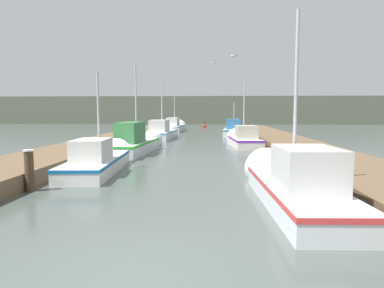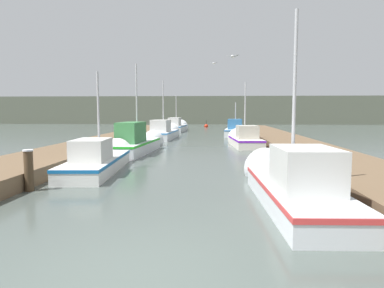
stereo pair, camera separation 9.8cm
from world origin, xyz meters
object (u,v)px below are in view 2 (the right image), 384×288
Objects in this scene: fishing_boat_5 at (235,130)px; channel_buoy at (206,126)px; fishing_boat_0 at (288,182)px; mooring_piling_0 at (29,170)px; fishing_boat_2 at (139,142)px; fishing_boat_6 at (177,127)px; fishing_boat_1 at (102,159)px; fishing_boat_4 at (164,132)px; seagull_lead at (214,63)px; fishing_boat_3 at (244,139)px; seagull_1 at (233,56)px; mooring_piling_1 at (239,124)px.

channel_buoy is (-2.94, 14.96, -0.29)m from fishing_boat_5.
fishing_boat_0 is 6.02× the size of channel_buoy.
fishing_boat_2 is at bearing 83.48° from mooring_piling_0.
fishing_boat_5 is 0.84× the size of fishing_boat_6.
fishing_boat_4 reaches higher than fishing_boat_1.
fishing_boat_0 is at bearing -38.15° from fishing_boat_1.
fishing_boat_2 is 8.98m from mooring_piling_0.
seagull_lead is (0.99, -19.67, 5.54)m from channel_buoy.
fishing_boat_5 is at bearing -81.42° from seagull_lead.
fishing_boat_1 is at bearing -89.04° from fishing_boat_2.
fishing_boat_0 is 28.73m from fishing_boat_6.
fishing_boat_3 is at bearing 61.45° from mooring_piling_0.
fishing_boat_5 is at bearing 68.85° from fishing_boat_2.
mooring_piling_0 is 9.80m from seagull_1.
seagull_1 is (5.03, 3.13, 4.21)m from fishing_boat_1.
fishing_boat_1 is 14.42m from fishing_boat_4.
fishing_boat_1 is at bearing -87.88° from fishing_boat_6.
fishing_boat_5 is 4.35× the size of mooring_piling_1.
mooring_piling_1 is (6.95, 4.32, 0.16)m from fishing_boat_6.
mooring_piling_1 is at bearing 76.82° from fishing_boat_2.
mooring_piling_1 is 1.21× the size of channel_buoy.
mooring_piling_0 is at bearing -102.18° from seagull_1.
fishing_boat_3 is at bearing -40.51° from fishing_boat_4.
seagull_lead reaches higher than fishing_boat_5.
seagull_1 is at bearing -105.17° from fishing_boat_3.
fishing_boat_5 is at bearing 84.94° from fishing_boat_3.
seagull_1 is (4.80, -2.13, 4.08)m from fishing_boat_2.
fishing_boat_0 is 32.48m from mooring_piling_1.
fishing_boat_1 is at bearing -119.69° from seagull_1.
mooring_piling_1 is (7.17, 28.38, 0.25)m from fishing_boat_1.
seagull_1 is (-1.02, 7.21, 4.16)m from fishing_boat_0.
fishing_boat_5 is at bearing 34.63° from fishing_boat_4.
fishing_boat_4 is at bearing 86.65° from mooring_piling_0.
channel_buoy is (3.18, 33.05, -0.23)m from fishing_boat_1.
channel_buoy is (2.91, 18.63, -0.32)m from fishing_boat_4.
fishing_boat_2 is 27.94m from channel_buoy.
fishing_boat_3 is at bearing -66.07° from fishing_boat_6.
fishing_boat_0 is 0.94× the size of fishing_boat_2.
seagull_1 is (4.76, -11.28, 4.12)m from fishing_boat_4.
fishing_boat_4 is (0.27, 14.42, 0.10)m from fishing_boat_1.
fishing_boat_0 is 18.33m from seagull_lead.
fishing_boat_4 is at bearing 16.19° from seagull_lead.
fishing_boat_6 is (-5.82, 28.13, 0.03)m from fishing_boat_0.
seagull_lead is at bearing 68.55° from fishing_boat_1.
fishing_boat_5 is at bearing 67.16° from fishing_boat_1.
fishing_boat_0 is 5.43× the size of mooring_piling_0.
fishing_boat_0 is 0.96× the size of fishing_boat_6.
fishing_boat_3 is 5.14× the size of channel_buoy.
seagull_1 is (1.85, -29.91, 4.44)m from channel_buoy.
seagull_lead is (-3.00, -15.00, 5.07)m from mooring_piling_1.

